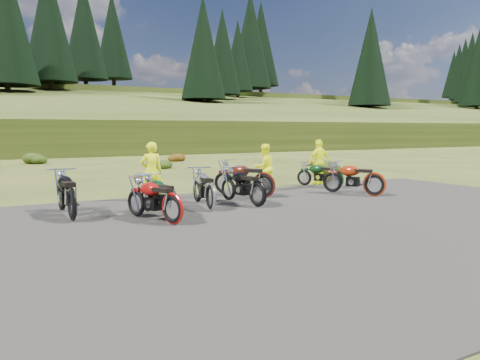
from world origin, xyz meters
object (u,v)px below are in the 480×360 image
motorcycle_0 (73,222)px  person_middle (151,172)px  motorcycle_7 (335,189)px  motorcycle_3 (211,212)px

motorcycle_0 → person_middle: (2.68, 2.11, 0.91)m
motorcycle_0 → motorcycle_7: 9.81m
motorcycle_0 → motorcycle_3: size_ratio=1.07×
motorcycle_7 → person_middle: size_ratio=1.06×
motorcycle_0 → person_middle: 3.53m
motorcycle_3 → motorcycle_0: bearing=94.6°
motorcycle_0 → motorcycle_3: 3.53m
motorcycle_0 → motorcycle_7: bearing=-79.9°
motorcycle_0 → person_middle: person_middle is taller
motorcycle_3 → motorcycle_7: size_ratio=1.11×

